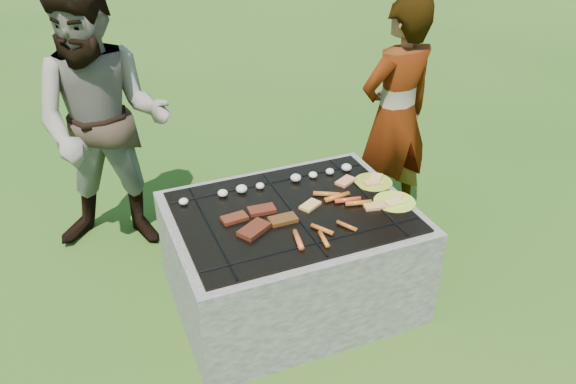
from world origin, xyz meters
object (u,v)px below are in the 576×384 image
Objects in this scene: plate_far at (373,182)px; cook at (396,117)px; plate_near at (395,202)px; bystander at (104,125)px; fire_pit at (291,259)px.

cook is (0.41, 0.44, 0.17)m from plate_far.
plate_near is 1.79m from bystander.
fire_pit is at bearing 166.36° from plate_near.
bystander is (-0.82, 0.97, 0.57)m from fire_pit.
fire_pit is 5.55× the size of plate_near.
plate_far is 0.14× the size of bystander.
plate_near is (-0.00, -0.24, -0.00)m from plate_far.
bystander reaches higher than plate_near.
bystander reaches higher than plate_far.
bystander reaches higher than cook.
plate_far is 0.63m from cook.
fire_pit is 0.83× the size of cook.
plate_near is at bearing -90.31° from plate_far.
cook reaches higher than fire_pit.
cook is (0.97, 0.54, 0.50)m from fire_pit.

